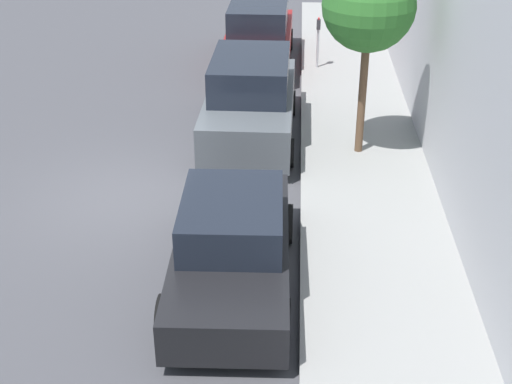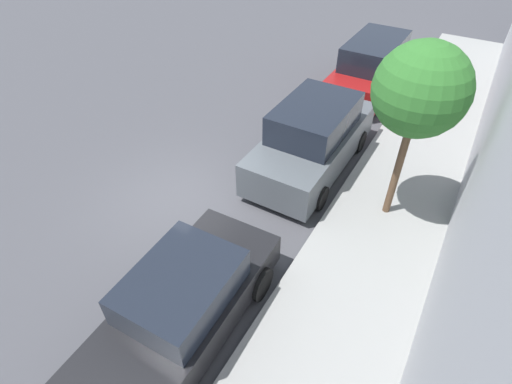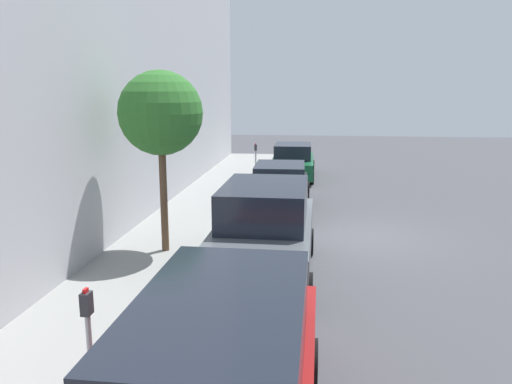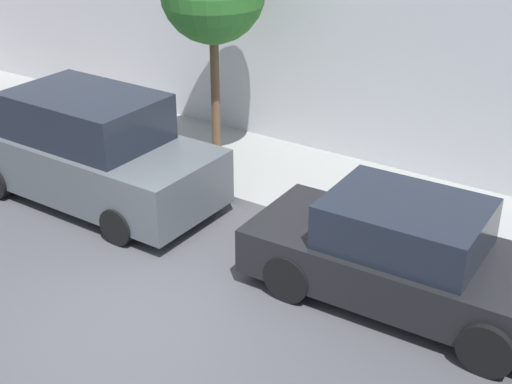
# 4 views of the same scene
# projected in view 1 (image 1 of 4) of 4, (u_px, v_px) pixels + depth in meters

# --- Properties ---
(ground_plane) EXTENTS (60.00, 60.00, 0.00)m
(ground_plane) POSITION_uv_depth(u_px,v_px,m) (127.00, 197.00, 14.33)
(ground_plane) COLOR #424247
(sidewalk) EXTENTS (2.73, 32.00, 0.15)m
(sidewalk) POSITION_uv_depth(u_px,v_px,m) (370.00, 201.00, 14.05)
(sidewalk) COLOR gray
(sidewalk) RESTS_ON ground_plane
(parked_sedan_second) EXTENTS (1.92, 4.55, 1.54)m
(parked_sedan_second) POSITION_uv_depth(u_px,v_px,m) (232.00, 246.00, 11.40)
(parked_sedan_second) COLOR black
(parked_sedan_second) RESTS_ON ground_plane
(parked_suv_third) EXTENTS (2.08, 4.81, 1.98)m
(parked_suv_third) POSITION_uv_depth(u_px,v_px,m) (251.00, 100.00, 16.51)
(parked_suv_third) COLOR #4C5156
(parked_suv_third) RESTS_ON ground_plane
(parked_minivan_fourth) EXTENTS (2.02, 4.92, 1.90)m
(parked_minivan_fourth) POSITION_uv_depth(u_px,v_px,m) (259.00, 34.00, 21.42)
(parked_minivan_fourth) COLOR maroon
(parked_minivan_fourth) RESTS_ON ground_plane
(parking_meter_far) EXTENTS (0.11, 0.15, 1.47)m
(parking_meter_far) POSITION_uv_depth(u_px,v_px,m) (318.00, 37.00, 20.67)
(parking_meter_far) COLOR #ADADB2
(parking_meter_far) RESTS_ON sidewalk
(street_tree) EXTENTS (1.92, 1.92, 4.21)m
(street_tree) POSITION_uv_depth(u_px,v_px,m) (369.00, 6.00, 14.41)
(street_tree) COLOR brown
(street_tree) RESTS_ON sidewalk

